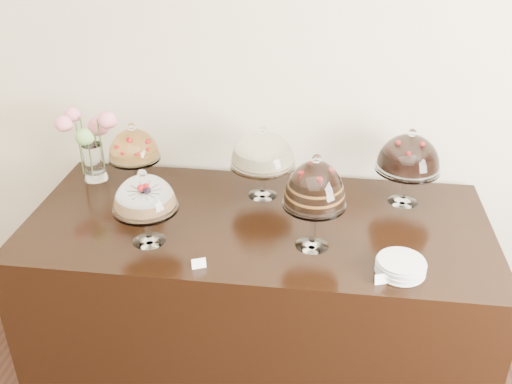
# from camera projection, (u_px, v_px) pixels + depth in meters

# --- Properties ---
(wall_back) EXTENTS (5.00, 0.04, 3.00)m
(wall_back) POSITION_uv_depth(u_px,v_px,m) (287.00, 65.00, 2.90)
(wall_back) COLOR beige
(wall_back) RESTS_ON ground
(display_counter) EXTENTS (2.20, 1.00, 0.90)m
(display_counter) POSITION_uv_depth(u_px,v_px,m) (257.00, 294.00, 2.94)
(display_counter) COLOR black
(display_counter) RESTS_ON ground
(cake_stand_sugar_sponge) EXTENTS (0.29, 0.29, 0.36)m
(cake_stand_sugar_sponge) POSITION_uv_depth(u_px,v_px,m) (145.00, 197.00, 2.46)
(cake_stand_sugar_sponge) COLOR white
(cake_stand_sugar_sponge) RESTS_ON display_counter
(cake_stand_choco_layer) EXTENTS (0.27, 0.27, 0.45)m
(cake_stand_choco_layer) POSITION_uv_depth(u_px,v_px,m) (315.00, 188.00, 2.39)
(cake_stand_choco_layer) COLOR white
(cake_stand_choco_layer) RESTS_ON display_counter
(cake_stand_cheesecake) EXTENTS (0.33, 0.33, 0.38)m
(cake_stand_cheesecake) POSITION_uv_depth(u_px,v_px,m) (263.00, 152.00, 2.82)
(cake_stand_cheesecake) COLOR white
(cake_stand_cheesecake) RESTS_ON display_counter
(cake_stand_dark_choco) EXTENTS (0.32, 0.32, 0.40)m
(cake_stand_dark_choco) POSITION_uv_depth(u_px,v_px,m) (409.00, 156.00, 2.76)
(cake_stand_dark_choco) COLOR white
(cake_stand_dark_choco) RESTS_ON display_counter
(cake_stand_fruit_tart) EXTENTS (0.26, 0.26, 0.37)m
(cake_stand_fruit_tart) POSITION_uv_depth(u_px,v_px,m) (134.00, 148.00, 2.88)
(cake_stand_fruit_tart) COLOR white
(cake_stand_fruit_tart) RESTS_ON display_counter
(flower_vase) EXTENTS (0.30, 0.27, 0.39)m
(flower_vase) POSITION_uv_depth(u_px,v_px,m) (90.00, 140.00, 2.99)
(flower_vase) COLOR white
(flower_vase) RESTS_ON display_counter
(plate_stack) EXTENTS (0.20, 0.20, 0.06)m
(plate_stack) POSITION_uv_depth(u_px,v_px,m) (401.00, 266.00, 2.34)
(plate_stack) COLOR silver
(plate_stack) RESTS_ON display_counter
(price_card_left) EXTENTS (0.06, 0.04, 0.04)m
(price_card_left) POSITION_uv_depth(u_px,v_px,m) (199.00, 263.00, 2.38)
(price_card_left) COLOR white
(price_card_left) RESTS_ON display_counter
(price_card_right) EXTENTS (0.06, 0.03, 0.04)m
(price_card_right) POSITION_uv_depth(u_px,v_px,m) (382.00, 279.00, 2.28)
(price_card_right) COLOR white
(price_card_right) RESTS_ON display_counter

